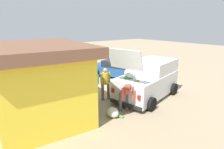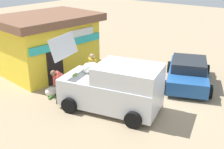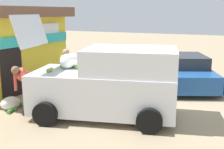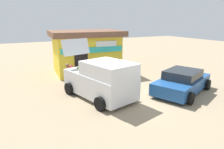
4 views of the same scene
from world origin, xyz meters
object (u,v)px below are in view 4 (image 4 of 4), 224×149
delivery_van (101,80)px  parked_sedan (182,82)px  vendor_standing (103,68)px  customer_bending (74,73)px  paint_bucket (135,75)px  unloaded_banana_pile (71,81)px  storefront_bar (86,51)px

delivery_van → parked_sedan: size_ratio=1.03×
delivery_van → vendor_standing: bearing=63.1°
customer_bending → delivery_van: bearing=-72.4°
delivery_van → parked_sedan: bearing=-17.1°
vendor_standing → paint_bucket: vendor_standing is taller
unloaded_banana_pile → delivery_van: bearing=-76.4°
delivery_van → vendor_standing: (1.07, 2.10, 0.02)m
unloaded_banana_pile → customer_bending: bearing=-90.3°
parked_sedan → delivery_van: bearing=162.9°
storefront_bar → delivery_van: 5.58m
storefront_bar → customer_bending: 3.76m
vendor_standing → paint_bucket: size_ratio=5.01×
vendor_standing → unloaded_banana_pile: bearing=153.8°
delivery_van → unloaded_banana_pile: (-0.72, 2.98, -0.79)m
customer_bending → unloaded_banana_pile: (0.00, 0.70, -0.72)m
parked_sedan → customer_bending: bearing=144.3°
paint_bucket → unloaded_banana_pile: bearing=172.1°
customer_bending → paint_bucket: customer_bending is taller
vendor_standing → customer_bending: vendor_standing is taller
storefront_bar → vendor_standing: (-0.20, -3.29, -0.62)m
parked_sedan → vendor_standing: bearing=133.3°
parked_sedan → paint_bucket: (-0.58, 3.69, -0.42)m
parked_sedan → vendor_standing: 4.72m
storefront_bar → customer_bending: size_ratio=3.74×
delivery_van → vendor_standing: 2.36m
storefront_bar → customer_bending: bearing=-122.6°
customer_bending → unloaded_banana_pile: 1.00m
parked_sedan → customer_bending: (-5.02, 3.60, 0.30)m
paint_bucket → parked_sedan: bearing=-81.1°
customer_bending → unloaded_banana_pile: customer_bending is taller
customer_bending → parked_sedan: bearing=-35.7°
unloaded_banana_pile → paint_bucket: bearing=-7.9°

